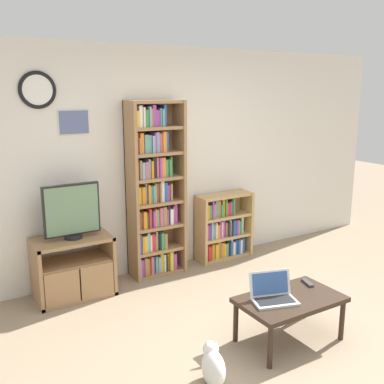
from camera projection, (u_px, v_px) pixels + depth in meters
The scene contains 10 objects.
ground_plane at pixel (284, 357), 3.63m from camera, with size 18.00×18.00×0.00m, color gray.
wall_back at pixel (155, 161), 5.23m from camera, with size 6.89×0.09×2.60m.
tv_stand at pixel (74, 267), 4.64m from camera, with size 0.79×0.46×0.64m.
television at pixel (72, 212), 4.51m from camera, with size 0.57×0.18×0.57m.
bookshelf_tall at pixel (153, 192), 5.09m from camera, with size 0.63×0.30×2.01m.
bookshelf_short at pixel (221, 228), 5.71m from camera, with size 0.74×0.27×0.84m.
coffee_table at pixel (290, 302), 3.80m from camera, with size 0.89×0.53×0.40m.
laptop at pixel (273, 294), 3.73m from camera, with size 0.42×0.34×0.23m.
remote_near_laptop at pixel (308, 283), 4.06m from camera, with size 0.09×0.17×0.02m.
cat at pixel (213, 366), 3.28m from camera, with size 0.24×0.55×0.31m.
Camera 1 is at (-2.31, -2.40, 2.11)m, focal length 42.00 mm.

